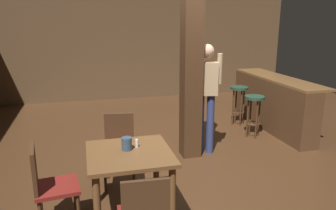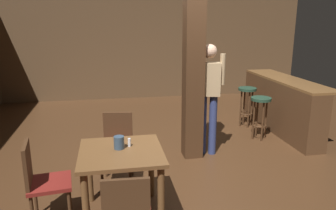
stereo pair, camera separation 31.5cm
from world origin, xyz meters
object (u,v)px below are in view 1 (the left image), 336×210
chair_west (49,183)px  chair_north (119,145)px  napkin_cup (127,144)px  salt_shaker (137,143)px  bar_stool_near (254,106)px  dining_table (130,165)px  bar_stool_mid (239,96)px  standing_person (206,91)px  bar_counter (272,103)px

chair_west → chair_north: bearing=46.6°
chair_north → napkin_cup: size_ratio=6.57×
salt_shaker → bar_stool_near: salt_shaker is taller
dining_table → bar_stool_mid: (2.57, 2.66, -0.03)m
chair_north → standing_person: standing_person is taller
dining_table → napkin_cup: size_ratio=6.34×
chair_north → standing_person: (1.42, 0.63, 0.50)m
salt_shaker → bar_stool_mid: size_ratio=0.12×
chair_west → napkin_cup: (0.79, 0.06, 0.32)m
chair_north → salt_shaker: 0.80m
salt_shaker → bar_counter: 3.70m
napkin_cup → bar_stool_mid: bearing=45.2°
chair_north → bar_stool_near: (2.52, 1.10, 0.06)m
napkin_cup → bar_stool_near: size_ratio=0.18×
chair_west → standing_person: bearing=33.7°
bar_stool_near → chair_west: bearing=-149.7°
bar_stool_mid → napkin_cup: bearing=-134.8°
standing_person → bar_stool_mid: size_ratio=2.21×
napkin_cup → bar_counter: 3.82m
salt_shaker → bar_stool_near: (2.41, 1.83, -0.23)m
chair_north → bar_stool_near: 2.75m
chair_west → bar_stool_near: size_ratio=1.17×
napkin_cup → standing_person: (1.41, 1.41, 0.18)m
dining_table → salt_shaker: (0.10, 0.10, 0.19)m
salt_shaker → bar_counter: (2.98, 2.18, -0.29)m
salt_shaker → standing_person: (1.30, 1.37, 0.20)m
salt_shaker → bar_stool_mid: bearing=46.0°
chair_north → salt_shaker: chair_north is taller
chair_north → bar_stool_mid: size_ratio=1.14×
chair_north → bar_counter: bearing=25.0°
standing_person → bar_stool_near: (1.10, 0.46, -0.43)m
standing_person → bar_counter: bearing=25.7°
napkin_cup → bar_stool_near: (2.52, 1.87, -0.25)m
chair_west → bar_stool_near: (3.31, 1.93, 0.06)m
bar_counter → napkin_cup: bearing=-144.3°
bar_counter → bar_stool_mid: (-0.51, 0.38, 0.07)m
dining_table → bar_stool_mid: 3.70m
chair_north → bar_stool_near: chair_north is taller
dining_table → salt_shaker: bearing=47.5°
standing_person → bar_stool_mid: 1.72m
salt_shaker → bar_stool_near: bearing=37.2°
dining_table → bar_stool_near: bar_stool_near is taller
bar_stool_near → bar_stool_mid: bearing=84.8°
chair_west → standing_person: standing_person is taller
chair_west → standing_person: (2.21, 1.47, 0.50)m
salt_shaker → bar_stool_near: 3.03m
standing_person → napkin_cup: bearing=-135.1°
napkin_cup → standing_person: bearing=44.9°
chair_north → bar_stool_mid: bearing=35.3°
bar_stool_near → chair_north: bearing=-156.5°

